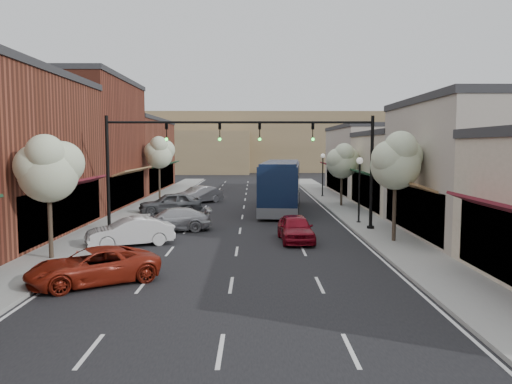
{
  "coord_description": "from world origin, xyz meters",
  "views": [
    {
      "loc": [
        0.85,
        -22.18,
        5.16
      ],
      "look_at": [
        0.99,
        10.09,
        2.2
      ],
      "focal_mm": 35.0,
      "sensor_mm": 36.0,
      "label": 1
    }
  ],
  "objects_px": {
    "tree_left_near": "(49,168)",
    "red_hatchback": "(296,228)",
    "parked_car_d": "(170,203)",
    "parked_car_e": "(198,195)",
    "tree_right_near": "(397,160)",
    "parked_car_a": "(93,266)",
    "lamp_post_far": "(323,168)",
    "lamp_post_near": "(359,179)",
    "tree_left_far": "(159,152)",
    "signal_mast_left": "(147,155)",
    "coach_bus": "(281,185)",
    "parked_car_b": "(130,232)",
    "parked_car_c": "(171,220)",
    "tree_right_far": "(343,160)",
    "signal_mast_right": "(333,155)"
  },
  "relations": [
    {
      "from": "tree_left_near",
      "to": "red_hatchback",
      "type": "relative_size",
      "value": 1.33
    },
    {
      "from": "parked_car_d",
      "to": "parked_car_e",
      "type": "relative_size",
      "value": 1.02
    },
    {
      "from": "tree_right_near",
      "to": "parked_car_a",
      "type": "bearing_deg",
      "value": -150.34
    },
    {
      "from": "parked_car_d",
      "to": "lamp_post_far",
      "type": "bearing_deg",
      "value": 116.72
    },
    {
      "from": "lamp_post_near",
      "to": "tree_left_far",
      "type": "bearing_deg",
      "value": 136.11
    },
    {
      "from": "signal_mast_left",
      "to": "lamp_post_far",
      "type": "xyz_separation_m",
      "value": [
        13.42,
        20.0,
        -1.62
      ]
    },
    {
      "from": "signal_mast_left",
      "to": "lamp_post_far",
      "type": "relative_size",
      "value": 1.85
    },
    {
      "from": "lamp_post_near",
      "to": "parked_car_e",
      "type": "height_order",
      "value": "lamp_post_near"
    },
    {
      "from": "lamp_post_far",
      "to": "coach_bus",
      "type": "relative_size",
      "value": 0.34
    },
    {
      "from": "parked_car_e",
      "to": "tree_right_near",
      "type": "bearing_deg",
      "value": -11.11
    },
    {
      "from": "tree_left_far",
      "to": "coach_bus",
      "type": "bearing_deg",
      "value": -35.81
    },
    {
      "from": "signal_mast_left",
      "to": "tree_left_far",
      "type": "xyz_separation_m",
      "value": [
        -2.63,
        17.95,
        -0.02
      ]
    },
    {
      "from": "signal_mast_left",
      "to": "parked_car_b",
      "type": "height_order",
      "value": "signal_mast_left"
    },
    {
      "from": "red_hatchback",
      "to": "parked_car_d",
      "type": "xyz_separation_m",
      "value": [
        -8.7,
        11.41,
        0.08
      ]
    },
    {
      "from": "lamp_post_far",
      "to": "parked_car_c",
      "type": "relative_size",
      "value": 0.91
    },
    {
      "from": "red_hatchback",
      "to": "parked_car_e",
      "type": "xyz_separation_m",
      "value": [
        -7.31,
        18.45,
        0.04
      ]
    },
    {
      "from": "tree_right_far",
      "to": "parked_car_b",
      "type": "relative_size",
      "value": 1.22
    },
    {
      "from": "coach_bus",
      "to": "parked_car_d",
      "type": "distance_m",
      "value": 8.91
    },
    {
      "from": "signal_mast_right",
      "to": "parked_car_c",
      "type": "distance_m",
      "value": 10.57
    },
    {
      "from": "signal_mast_right",
      "to": "lamp_post_far",
      "type": "height_order",
      "value": "signal_mast_right"
    },
    {
      "from": "tree_right_far",
      "to": "parked_car_d",
      "type": "xyz_separation_m",
      "value": [
        -13.93,
        -3.96,
        -3.18
      ]
    },
    {
      "from": "signal_mast_left",
      "to": "tree_left_far",
      "type": "height_order",
      "value": "signal_mast_left"
    },
    {
      "from": "tree_left_far",
      "to": "coach_bus",
      "type": "distance_m",
      "value": 14.18
    },
    {
      "from": "tree_left_near",
      "to": "parked_car_a",
      "type": "bearing_deg",
      "value": -50.53
    },
    {
      "from": "tree_left_near",
      "to": "parked_car_e",
      "type": "xyz_separation_m",
      "value": [
        4.05,
        23.08,
        -3.45
      ]
    },
    {
      "from": "parked_car_b",
      "to": "parked_car_e",
      "type": "xyz_separation_m",
      "value": [
        1.39,
        19.57,
        0.04
      ]
    },
    {
      "from": "lamp_post_far",
      "to": "parked_car_d",
      "type": "height_order",
      "value": "lamp_post_far"
    },
    {
      "from": "tree_right_far",
      "to": "tree_right_near",
      "type": "bearing_deg",
      "value": -90.0
    },
    {
      "from": "signal_mast_left",
      "to": "red_hatchback",
      "type": "bearing_deg",
      "value": -21.41
    },
    {
      "from": "parked_car_a",
      "to": "parked_car_d",
      "type": "distance_m",
      "value": 19.76
    },
    {
      "from": "tree_right_near",
      "to": "parked_car_e",
      "type": "height_order",
      "value": "tree_right_near"
    },
    {
      "from": "lamp_post_near",
      "to": "parked_car_d",
      "type": "height_order",
      "value": "lamp_post_near"
    },
    {
      "from": "signal_mast_right",
      "to": "lamp_post_far",
      "type": "distance_m",
      "value": 20.19
    },
    {
      "from": "lamp_post_far",
      "to": "parked_car_a",
      "type": "bearing_deg",
      "value": -112.25
    },
    {
      "from": "signal_mast_left",
      "to": "tree_right_near",
      "type": "height_order",
      "value": "signal_mast_left"
    },
    {
      "from": "tree_right_far",
      "to": "parked_car_a",
      "type": "relative_size",
      "value": 1.12
    },
    {
      "from": "lamp_post_near",
      "to": "coach_bus",
      "type": "bearing_deg",
      "value": 123.08
    },
    {
      "from": "signal_mast_right",
      "to": "coach_bus",
      "type": "relative_size",
      "value": 0.63
    },
    {
      "from": "parked_car_a",
      "to": "parked_car_e",
      "type": "bearing_deg",
      "value": 146.25
    },
    {
      "from": "signal_mast_right",
      "to": "lamp_post_far",
      "type": "bearing_deg",
      "value": 83.78
    },
    {
      "from": "lamp_post_near",
      "to": "parked_car_b",
      "type": "distance_m",
      "value": 15.3
    },
    {
      "from": "tree_left_far",
      "to": "parked_car_c",
      "type": "bearing_deg",
      "value": -77.31
    },
    {
      "from": "tree_right_near",
      "to": "tree_left_near",
      "type": "relative_size",
      "value": 1.05
    },
    {
      "from": "tree_right_near",
      "to": "parked_car_e",
      "type": "relative_size",
      "value": 1.27
    },
    {
      "from": "tree_right_near",
      "to": "tree_right_far",
      "type": "xyz_separation_m",
      "value": [
        0.0,
        16.0,
        -0.46
      ]
    },
    {
      "from": "parked_car_d",
      "to": "coach_bus",
      "type": "bearing_deg",
      "value": 86.57
    },
    {
      "from": "lamp_post_near",
      "to": "red_hatchback",
      "type": "height_order",
      "value": "lamp_post_near"
    },
    {
      "from": "lamp_post_near",
      "to": "parked_car_e",
      "type": "relative_size",
      "value": 0.95
    },
    {
      "from": "signal_mast_left",
      "to": "tree_right_far",
      "type": "height_order",
      "value": "signal_mast_left"
    },
    {
      "from": "signal_mast_right",
      "to": "tree_right_far",
      "type": "bearing_deg",
      "value": 77.15
    }
  ]
}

